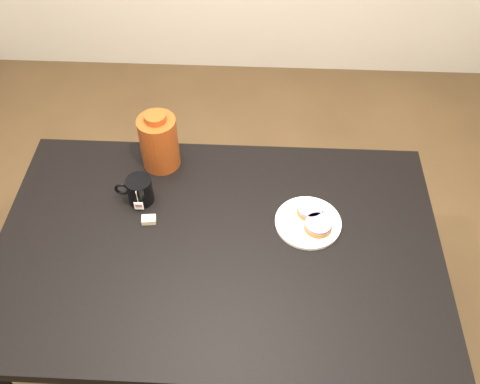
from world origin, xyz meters
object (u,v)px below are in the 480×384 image
Objects in this scene: table at (219,259)px; teabag_pouch at (149,220)px; bagel_package at (159,142)px; bagel_back at (310,209)px; bagel_front at (318,225)px; plate at (308,222)px; mug at (139,190)px.

teabag_pouch is at bearing 161.28° from table.
bagel_package reaches higher than table.
bagel_back is 0.07m from bagel_front.
plate is 0.58m from bagel_package.
teabag_pouch is at bearing -178.27° from plate.
bagel_package is at bearing 74.52° from mug.
bagel_package is (0.00, 0.27, 0.09)m from teabag_pouch.
mug is (-0.59, 0.10, 0.02)m from bagel_front.
bagel_front is at bearing -10.99° from mug.
bagel_back is at bearing -4.92° from mug.
bagel_back is 0.57m from bagel_package.
teabag_pouch is (0.04, -0.09, -0.04)m from mug.
bagel_front is (0.03, -0.03, 0.02)m from plate.
table is 6.55× the size of plate.
teabag_pouch is at bearing -90.87° from bagel_package.
bagel_back is at bearing 81.78° from plate.
bagel_back is at bearing 6.00° from teabag_pouch.
plate reaches higher than table.
bagel_front reaches higher than plate.
plate is 0.04m from bagel_front.
bagel_front is 0.54m from teabag_pouch.
plate is 0.96× the size of bagel_package.
bagel_front is at bearing -27.26° from bagel_package.
plate is 2.09× the size of bagel_back.
teabag_pouch is at bearing -66.98° from mug.
bagel_front is at bearing -70.25° from bagel_back.
bagel_package is (-0.52, 0.21, 0.08)m from bagel_back.
bagel_back is 0.52m from teabag_pouch.
mug is at bearing 114.24° from teabag_pouch.
bagel_back reaches higher than plate.
bagel_package reaches higher than mug.
mug is at bearing 148.10° from table.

